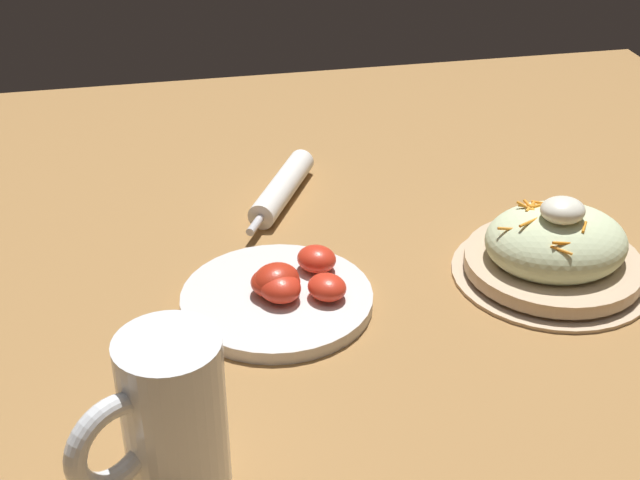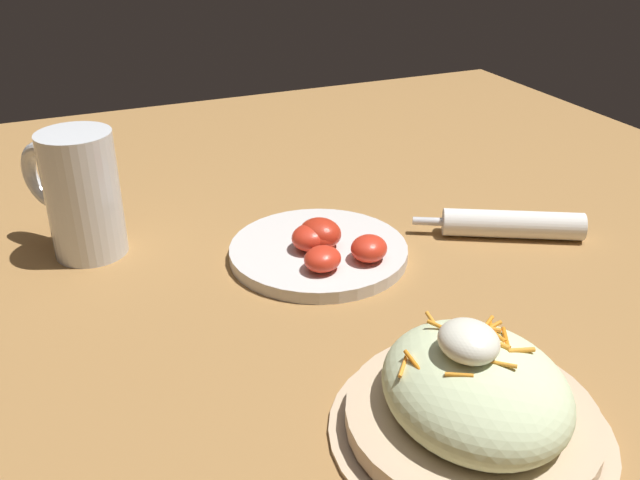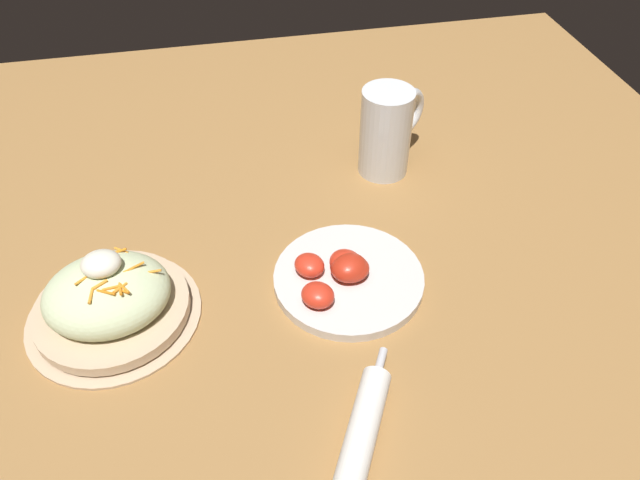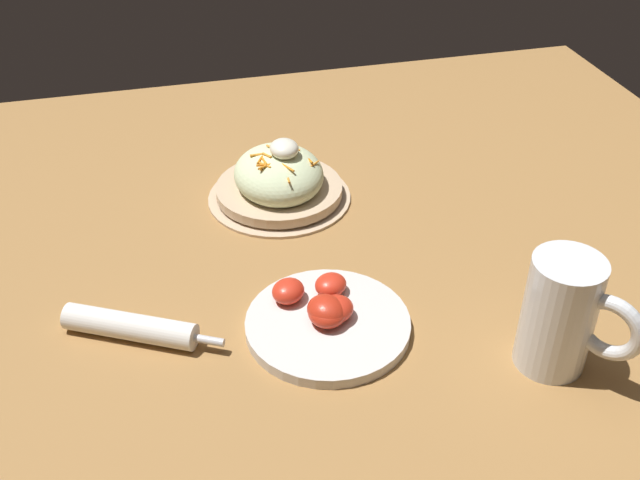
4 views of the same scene
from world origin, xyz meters
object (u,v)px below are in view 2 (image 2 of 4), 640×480
beer_mug (82,198)px  tomato_plate (321,247)px  salad_plate (473,401)px  napkin_roll (511,224)px

beer_mug → tomato_plate: bearing=62.6°
salad_plate → napkin_roll: 0.35m
beer_mug → napkin_roll: (0.16, 0.46, -0.05)m
napkin_roll → tomato_plate: tomato_plate is taller
beer_mug → napkin_roll: beer_mug is taller
salad_plate → tomato_plate: salad_plate is taller
napkin_roll → tomato_plate: (-0.04, -0.23, -0.00)m
beer_mug → tomato_plate: beer_mug is taller
salad_plate → tomato_plate: bearing=179.1°
napkin_roll → tomato_plate: bearing=-99.7°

